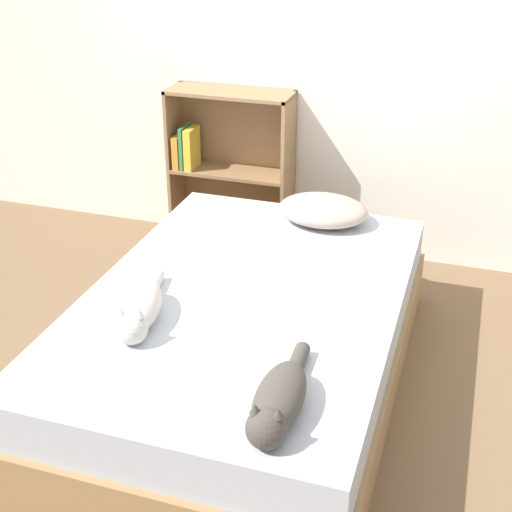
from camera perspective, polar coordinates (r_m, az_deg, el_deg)
name	(u,v)px	position (r m, az deg, el deg)	size (l,w,h in m)	color
ground_plane	(246,381)	(3.26, -0.82, -9.98)	(8.00, 8.00, 0.00)	brown
wall_back	(331,38)	(4.07, 6.03, 16.97)	(8.00, 0.06, 2.50)	white
bed	(245,339)	(3.12, -0.85, -6.66)	(1.32, 1.98, 0.46)	#99754C
pillow	(323,210)	(3.61, 5.38, 3.68)	(0.45, 0.34, 0.14)	#B29E8E
cat_light	(140,310)	(2.80, -9.30, -4.25)	(0.23, 0.54, 0.15)	beige
cat_dark	(278,402)	(2.31, 1.76, -11.58)	(0.17, 0.56, 0.15)	#47423D
bookshelf	(229,167)	(4.30, -2.16, 7.16)	(0.72, 0.26, 0.96)	#8E6B47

